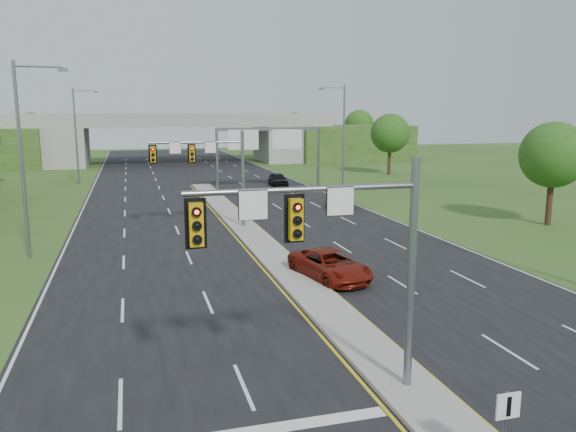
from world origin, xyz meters
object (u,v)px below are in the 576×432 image
Objects in this scene: signal_mast_far at (211,164)px; overpass at (177,142)px; car_far_a at (330,265)px; car_far_c at (278,179)px; signal_mast_near at (340,242)px; keep_right_sign at (506,422)px; sign_gantry at (268,141)px; car_far_b at (342,198)px.

signal_mast_far is 0.09× the size of overpass.
car_far_c is at bearing 66.60° from car_far_a.
car_far_c is (8.48, -32.63, -2.80)m from overpass.
signal_mast_near is 5.94m from keep_right_sign.
overpass is at bearing 78.69° from car_far_a.
sign_gantry is (8.95, 19.99, 0.51)m from signal_mast_far.
signal_mast_near is 1.00× the size of signal_mast_far.
car_far_c is at bearing 80.72° from keep_right_sign.
car_far_a is at bearing -88.61° from overpass.
signal_mast_far is at bearing 94.39° from keep_right_sign.
keep_right_sign is at bearing -97.70° from sign_gantry.
car_far_c is at bearing 77.24° from signal_mast_near.
sign_gantry is at bearing 82.30° from keep_right_sign.
car_far_a is at bearing -88.98° from car_far_b.
keep_right_sign is (2.26, -4.45, -3.21)m from signal_mast_near.
car_far_b is (12.53, 6.90, -3.97)m from signal_mast_far.
keep_right_sign is 0.43× the size of car_far_a.
car_far_c is at bearing 53.77° from sign_gantry.
signal_mast_far is 29.71m from keep_right_sign.
signal_mast_far is at bearing -114.11° from sign_gantry.
car_far_c is (-1.79, 15.54, -0.00)m from car_far_b.
car_far_c is (10.74, 47.44, -3.97)m from signal_mast_near.
sign_gantry is at bearing 78.75° from signal_mast_near.
sign_gantry is at bearing -79.21° from overpass.
signal_mast_near reaches higher than car_far_c.
keep_right_sign is 84.55m from overpass.
sign_gantry reaches higher than car_far_c.
signal_mast_near is at bearing -100.16° from car_far_c.
overpass is 33.83m from car_far_c.
signal_mast_far is 1.37× the size of car_far_b.
overpass is 18.53× the size of car_far_c.
overpass is at bearing 88.38° from signal_mast_near.
car_far_b is at bearing 74.23° from keep_right_sign.
car_far_b is 15.64m from car_far_c.
signal_mast_near is 1.36× the size of car_far_a.
sign_gantry is (6.68, 49.45, 3.72)m from keep_right_sign.
signal_mast_far is at bearing -92.35° from overpass.
car_far_c reaches higher than car_far_a.
sign_gantry is at bearing 129.10° from car_far_b.
car_far_a is 22.21m from car_far_b.
signal_mast_far is 21.91m from sign_gantry.
keep_right_sign reaches higher than car_far_a.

